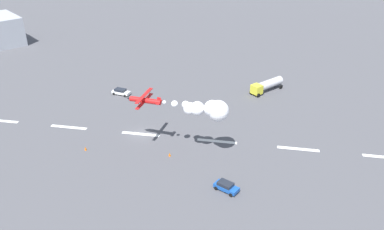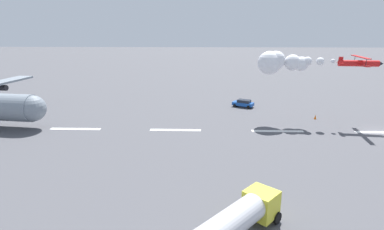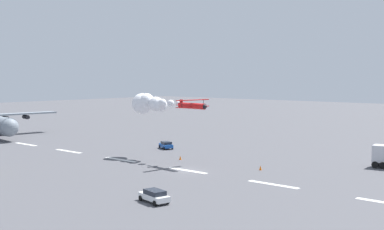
# 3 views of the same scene
# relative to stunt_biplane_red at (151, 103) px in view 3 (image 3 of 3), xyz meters

# --- Properties ---
(ground_plane) EXTENTS (440.00, 440.00, 0.00)m
(ground_plane) POSITION_rel_stunt_biplane_red_xyz_m (-14.17, 5.83, -10.00)
(ground_plane) COLOR #4C4C51
(ground_plane) RESTS_ON ground
(runway_stripe_3) EXTENTS (8.00, 0.90, 0.01)m
(runway_stripe_3) POSITION_rel_stunt_biplane_red_xyz_m (-30.05, 5.83, -9.99)
(runway_stripe_3) COLOR white
(runway_stripe_3) RESTS_ON ground
(runway_stripe_4) EXTENTS (8.00, 0.90, 0.01)m
(runway_stripe_4) POSITION_rel_stunt_biplane_red_xyz_m (-14.17, 5.83, -9.99)
(runway_stripe_4) COLOR white
(runway_stripe_4) RESTS_ON ground
(runway_stripe_5) EXTENTS (8.00, 0.90, 0.01)m
(runway_stripe_5) POSITION_rel_stunt_biplane_red_xyz_m (1.71, 5.83, -9.99)
(runway_stripe_5) COLOR white
(runway_stripe_5) RESTS_ON ground
(runway_stripe_6) EXTENTS (8.00, 0.90, 0.01)m
(runway_stripe_6) POSITION_rel_stunt_biplane_red_xyz_m (17.60, 5.83, -9.99)
(runway_stripe_6) COLOR white
(runway_stripe_6) RESTS_ON ground
(runway_stripe_7) EXTENTS (8.00, 0.90, 0.01)m
(runway_stripe_7) POSITION_rel_stunt_biplane_red_xyz_m (33.48, 5.83, -9.99)
(runway_stripe_7) COLOR white
(runway_stripe_7) RESTS_ON ground
(stunt_biplane_red) EXTENTS (19.38, 7.07, 3.87)m
(stunt_biplane_red) POSITION_rel_stunt_biplane_red_xyz_m (0.00, 0.00, 0.00)
(stunt_biplane_red) COLOR red
(followme_car_yellow) EXTENTS (4.51, 3.48, 1.52)m
(followme_car_yellow) POSITION_rel_stunt_biplane_red_xyz_m (5.15, -9.45, -9.19)
(followme_car_yellow) COLOR #194CA5
(followme_car_yellow) RESTS_ON ground
(airport_staff_sedan) EXTENTS (4.77, 2.79, 1.52)m
(airport_staff_sedan) POSITION_rel_stunt_biplane_red_xyz_m (-24.61, 23.64, -9.18)
(airport_staff_sedan) COLOR white
(airport_staff_sedan) RESTS_ON ground
(traffic_cone_near) EXTENTS (0.44, 0.44, 0.75)m
(traffic_cone_near) POSITION_rel_stunt_biplane_red_xyz_m (-22.84, -2.03, -9.62)
(traffic_cone_near) COLOR orange
(traffic_cone_near) RESTS_ON ground
(traffic_cone_far) EXTENTS (0.44, 0.44, 0.75)m
(traffic_cone_far) POSITION_rel_stunt_biplane_red_xyz_m (-6.40, -1.09, -9.62)
(traffic_cone_far) COLOR orange
(traffic_cone_far) RESTS_ON ground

